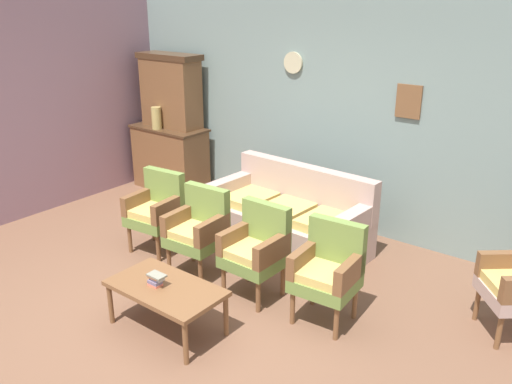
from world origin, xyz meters
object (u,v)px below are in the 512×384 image
(side_cabinet, at_px, (171,158))
(armchair_by_doorway, at_px, (157,208))
(floral_couch, at_px, (290,219))
(armchair_near_cabinet, at_px, (199,228))
(armchair_near_couch_end, at_px, (257,247))
(armchair_row_middle, at_px, (328,269))
(coffee_table, at_px, (166,291))
(vase_on_cabinet, at_px, (156,118))
(book_stack_on_table, at_px, (156,279))

(side_cabinet, bearing_deg, armchair_by_doorway, -47.86)
(floral_couch, distance_m, armchair_by_doorway, 1.51)
(armchair_by_doorway, distance_m, armchair_near_cabinet, 0.74)
(armchair_near_couch_end, bearing_deg, armchair_row_middle, 3.82)
(floral_couch, bearing_deg, armchair_by_doorway, -138.83)
(coffee_table, bearing_deg, vase_on_cabinet, 138.31)
(vase_on_cabinet, bearing_deg, coffee_table, -41.69)
(vase_on_cabinet, bearing_deg, side_cabinet, 71.30)
(vase_on_cabinet, height_order, coffee_table, vase_on_cabinet)
(armchair_near_couch_end, distance_m, armchair_row_middle, 0.75)
(armchair_by_doorway, bearing_deg, book_stack_on_table, -42.58)
(armchair_by_doorway, xyz_separation_m, armchair_near_couch_end, (1.47, -0.09, 0.00))
(book_stack_on_table, bearing_deg, coffee_table, 25.70)
(side_cabinet, relative_size, coffee_table, 1.16)
(vase_on_cabinet, bearing_deg, armchair_near_couch_end, -26.24)
(side_cabinet, height_order, armchair_row_middle, side_cabinet)
(vase_on_cabinet, xyz_separation_m, armchair_near_cabinet, (2.16, -1.44, -0.59))
(armchair_near_couch_end, bearing_deg, armchair_near_cabinet, -179.10)
(armchair_near_couch_end, bearing_deg, coffee_table, -105.17)
(side_cabinet, distance_m, book_stack_on_table, 3.59)
(armchair_near_couch_end, relative_size, coffee_table, 0.90)
(vase_on_cabinet, relative_size, coffee_table, 0.31)
(armchair_by_doorway, relative_size, book_stack_on_table, 5.77)
(floral_couch, xyz_separation_m, book_stack_on_table, (0.02, -2.04, 0.15))
(floral_couch, relative_size, armchair_row_middle, 2.08)
(armchair_row_middle, height_order, coffee_table, armchair_row_middle)
(book_stack_on_table, bearing_deg, armchair_near_cabinet, 113.29)
(armchair_near_couch_end, xyz_separation_m, coffee_table, (-0.25, -0.93, -0.12))
(vase_on_cabinet, relative_size, floral_couch, 0.17)
(floral_couch, height_order, armchair_row_middle, same)
(armchair_near_couch_end, bearing_deg, floral_couch, 107.89)
(armchair_row_middle, bearing_deg, floral_couch, 136.95)
(armchair_near_cabinet, relative_size, book_stack_on_table, 5.77)
(floral_couch, bearing_deg, armchair_row_middle, -43.05)
(armchair_by_doorway, relative_size, armchair_row_middle, 1.00)
(armchair_near_cabinet, distance_m, armchair_row_middle, 1.49)
(floral_couch, height_order, coffee_table, floral_couch)
(armchair_by_doorway, distance_m, coffee_table, 1.59)
(vase_on_cabinet, bearing_deg, armchair_near_cabinet, -33.70)
(armchair_row_middle, bearing_deg, side_cabinet, 156.66)
(side_cabinet, relative_size, armchair_row_middle, 1.28)
(armchair_by_doorway, bearing_deg, side_cabinet, 132.14)
(armchair_near_cabinet, bearing_deg, book_stack_on_table, -66.71)
(armchair_near_cabinet, bearing_deg, armchair_by_doorway, 172.41)
(side_cabinet, height_order, armchair_near_couch_end, side_cabinet)
(armchair_by_doorway, xyz_separation_m, armchair_near_cabinet, (0.73, -0.10, 0.00))
(armchair_by_doorway, height_order, armchair_row_middle, same)
(side_cabinet, distance_m, armchair_by_doorway, 2.04)
(armchair_near_cabinet, relative_size, coffee_table, 0.90)
(side_cabinet, distance_m, armchair_near_couch_end, 3.26)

